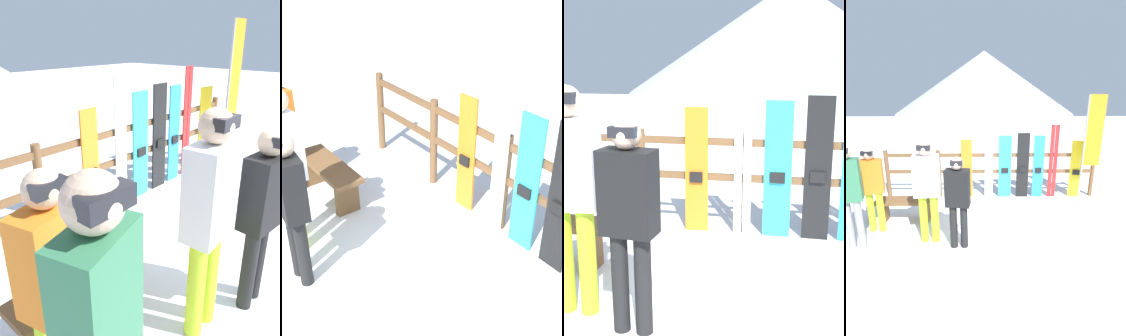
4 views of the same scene
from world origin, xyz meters
The scene contains 15 objects.
ground_plane centered at (0.00, 0.00, 0.00)m, with size 40.00×40.00×0.00m, color white.
fence centered at (0.00, 1.77, 0.69)m, with size 5.12×0.10×1.17m.
bench centered at (-1.75, 0.52, 0.34)m, with size 1.14×0.36×0.47m.
person_orange centered at (-2.19, 0.14, 0.94)m, with size 0.44×0.31×1.61m.
person_plaid_green centered at (-2.32, -0.41, 1.08)m, with size 0.43×0.31×1.80m.
person_black centered at (-0.59, -0.40, 0.93)m, with size 0.41×0.25×1.59m.
person_white centered at (-1.12, -0.22, 1.06)m, with size 0.45×0.27×1.80m.
snowboard_orange centered at (-0.57, 1.72, 0.72)m, with size 0.27×0.07×1.45m.
ski_pair_white centered at (-0.04, 1.72, 0.88)m, with size 0.19×0.02×1.76m.
snowboard_cyan centered at (0.35, 1.72, 0.77)m, with size 0.30×0.06×1.54m.
snowboard_black_stripe centered at (0.78, 1.72, 0.80)m, with size 0.29×0.06×1.60m.
snowboard_blue centered at (1.15, 1.72, 0.76)m, with size 0.25×0.06×1.54m.
ski_pair_red centered at (1.51, 1.72, 0.90)m, with size 0.19×0.02×1.79m.
snowboard_yellow centered at (2.08, 1.72, 0.70)m, with size 0.29×0.09×1.42m.
rental_flag centered at (2.18, 1.31, 1.53)m, with size 0.40×0.04×2.48m.
Camera 1 is at (-2.97, -1.19, 2.21)m, focal length 35.00 mm.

